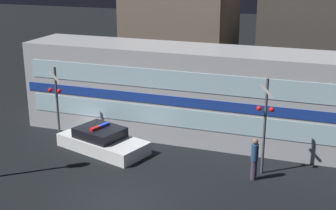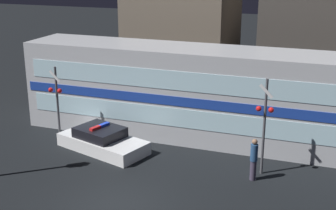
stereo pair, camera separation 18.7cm
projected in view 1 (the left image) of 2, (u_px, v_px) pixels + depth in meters
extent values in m
plane|color=black|center=(118.00, 205.00, 17.10)|extent=(120.00, 120.00, 0.00)
cube|color=#B7BABF|center=(231.00, 97.00, 22.43)|extent=(21.07, 3.11, 4.50)
cube|color=#193899|center=(224.00, 106.00, 21.03)|extent=(20.65, 0.03, 0.45)
cube|color=silver|center=(223.00, 123.00, 21.28)|extent=(20.02, 0.02, 0.90)
cube|color=silver|center=(225.00, 85.00, 20.73)|extent=(20.02, 0.02, 0.90)
cube|color=silver|center=(103.00, 144.00, 21.90)|extent=(4.68, 3.08, 0.61)
cube|color=black|center=(100.00, 132.00, 21.84)|extent=(2.47, 2.20, 0.46)
cube|color=red|center=(95.00, 128.00, 21.53)|extent=(0.36, 0.60, 0.12)
cube|color=blue|center=(104.00, 125.00, 21.96)|extent=(0.36, 0.60, 0.12)
cylinder|color=#3F384C|center=(254.00, 170.00, 18.97)|extent=(0.25, 0.25, 0.85)
cylinder|color=navy|center=(255.00, 152.00, 18.73)|extent=(0.30, 0.30, 0.70)
sphere|color=#8C664C|center=(255.00, 141.00, 18.59)|extent=(0.23, 0.23, 0.23)
cylinder|color=#4C4C51|center=(265.00, 127.00, 19.04)|extent=(0.11, 0.11, 4.10)
sphere|color=red|center=(259.00, 108.00, 18.75)|extent=(0.22, 0.22, 0.22)
sphere|color=red|center=(272.00, 110.00, 18.60)|extent=(0.22, 0.22, 0.22)
cube|color=white|center=(267.00, 91.00, 18.49)|extent=(0.58, 0.03, 0.58)
cylinder|color=#4C4C51|center=(57.00, 105.00, 22.44)|extent=(0.11, 0.11, 3.75)
sphere|color=red|center=(50.00, 90.00, 22.18)|extent=(0.22, 0.22, 0.22)
sphere|color=red|center=(59.00, 91.00, 22.02)|extent=(0.22, 0.22, 0.22)
cube|color=white|center=(54.00, 77.00, 21.94)|extent=(0.58, 0.03, 0.58)
cube|color=#726656|center=(182.00, 33.00, 31.78)|extent=(6.72, 6.13, 7.41)
cube|color=#47423D|center=(334.00, 16.00, 28.48)|extent=(8.32, 6.93, 10.38)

